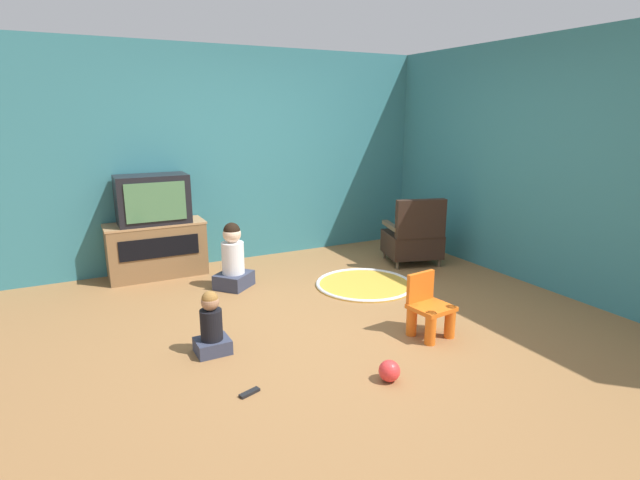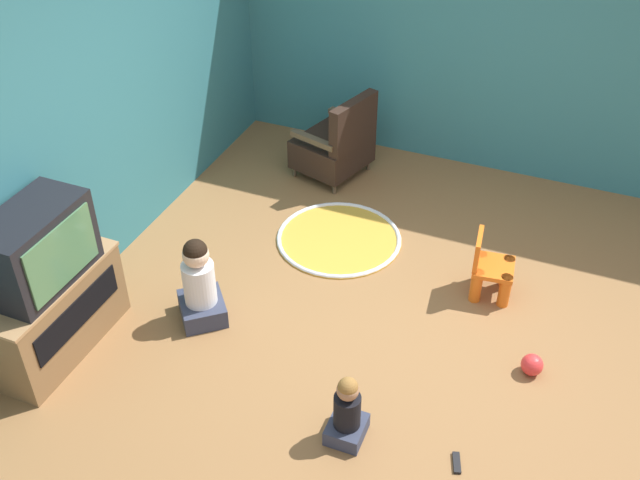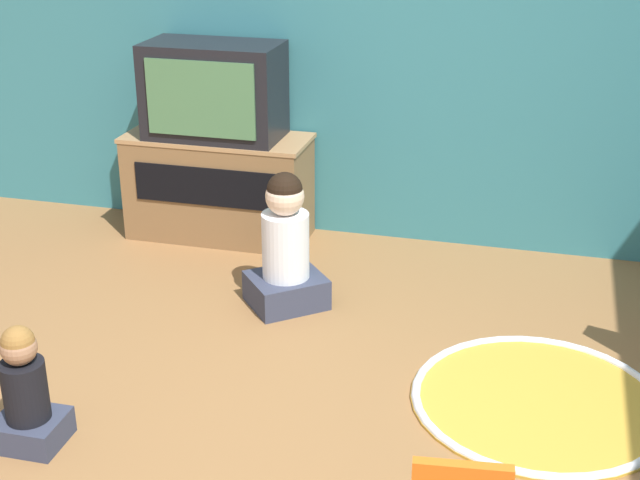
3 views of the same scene
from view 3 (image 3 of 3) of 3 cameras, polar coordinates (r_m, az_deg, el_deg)
name	(u,v)px [view 3 (image 3 of 3)]	position (r m, az deg, el deg)	size (l,w,h in m)	color
ground_plane	(326,476)	(3.39, 0.36, -14.86)	(30.00, 30.00, 0.00)	olive
wall_back	(389,17)	(5.09, 4.45, 14.07)	(5.50, 0.12, 2.58)	teal
tv_cabinet	(219,185)	(5.31, -6.49, 3.54)	(1.08, 0.44, 0.62)	brown
television	(214,91)	(5.14, -6.81, 9.47)	(0.77, 0.42, 0.54)	black
play_mat	(538,401)	(3.89, 13.79, -9.95)	(1.06, 1.06, 0.04)	gold
child_watching_left	(286,249)	(4.43, -2.21, -0.60)	(0.48, 0.47, 0.71)	#33384C
child_watching_center	(26,394)	(3.61, -18.32, -9.33)	(0.26, 0.23, 0.51)	#33384C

